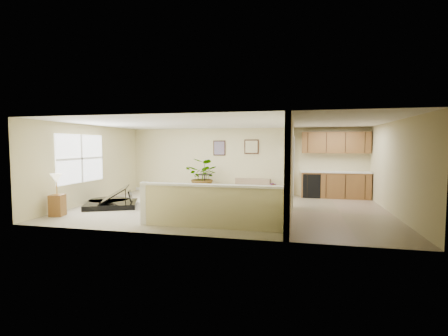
% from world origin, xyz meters
% --- Properties ---
extents(floor, '(9.00, 9.00, 0.00)m').
position_xyz_m(floor, '(0.00, 0.00, 0.00)').
color(floor, tan).
rests_on(floor, ground).
extents(back_wall, '(9.00, 0.04, 2.50)m').
position_xyz_m(back_wall, '(0.00, 3.00, 1.25)').
color(back_wall, beige).
rests_on(back_wall, floor).
extents(front_wall, '(9.00, 0.04, 2.50)m').
position_xyz_m(front_wall, '(0.00, -3.00, 1.25)').
color(front_wall, beige).
rests_on(front_wall, floor).
extents(left_wall, '(0.04, 6.00, 2.50)m').
position_xyz_m(left_wall, '(-4.50, 0.00, 1.25)').
color(left_wall, beige).
rests_on(left_wall, floor).
extents(right_wall, '(0.04, 6.00, 2.50)m').
position_xyz_m(right_wall, '(4.50, 0.00, 1.25)').
color(right_wall, beige).
rests_on(right_wall, floor).
extents(ceiling, '(9.00, 6.00, 0.04)m').
position_xyz_m(ceiling, '(0.00, 0.00, 2.50)').
color(ceiling, silver).
rests_on(ceiling, back_wall).
extents(kitchen_vinyl, '(2.70, 6.00, 0.01)m').
position_xyz_m(kitchen_vinyl, '(3.15, 0.00, 0.00)').
color(kitchen_vinyl, gray).
rests_on(kitchen_vinyl, floor).
extents(interior_partition, '(0.18, 5.99, 2.50)m').
position_xyz_m(interior_partition, '(1.80, 0.25, 1.22)').
color(interior_partition, beige).
rests_on(interior_partition, floor).
extents(pony_half_wall, '(3.42, 0.22, 1.00)m').
position_xyz_m(pony_half_wall, '(0.08, -2.30, 0.52)').
color(pony_half_wall, beige).
rests_on(pony_half_wall, floor).
extents(left_window, '(0.05, 2.15, 1.45)m').
position_xyz_m(left_window, '(-4.49, -0.50, 1.45)').
color(left_window, white).
rests_on(left_window, left_wall).
extents(wall_art_left, '(0.48, 0.04, 0.58)m').
position_xyz_m(wall_art_left, '(-0.95, 2.97, 1.75)').
color(wall_art_left, '#3B2215').
rests_on(wall_art_left, back_wall).
extents(wall_mirror, '(0.55, 0.04, 0.55)m').
position_xyz_m(wall_mirror, '(0.30, 2.97, 1.80)').
color(wall_mirror, '#3B2215').
rests_on(wall_mirror, back_wall).
extents(kitchen_cabinets, '(2.36, 0.65, 2.33)m').
position_xyz_m(kitchen_cabinets, '(3.19, 2.73, 0.87)').
color(kitchen_cabinets, brown).
rests_on(kitchen_cabinets, floor).
extents(piano, '(2.08, 2.03, 1.38)m').
position_xyz_m(piano, '(-3.48, -0.41, 0.57)').
color(piano, black).
rests_on(piano, floor).
extents(piano_bench, '(0.45, 0.77, 0.49)m').
position_xyz_m(piano_bench, '(-1.52, -0.18, 0.24)').
color(piano_bench, black).
rests_on(piano_bench, floor).
extents(loveseat, '(1.56, 1.08, 0.80)m').
position_xyz_m(loveseat, '(0.29, 2.70, 0.30)').
color(loveseat, '#977A60').
rests_on(loveseat, floor).
extents(accent_table, '(0.54, 0.54, 0.78)m').
position_xyz_m(accent_table, '(-1.38, 2.41, 0.50)').
color(accent_table, black).
rests_on(accent_table, floor).
extents(palm_plant, '(1.45, 1.33, 1.37)m').
position_xyz_m(palm_plant, '(-1.38, 2.27, 0.67)').
color(palm_plant, black).
rests_on(palm_plant, floor).
extents(small_plant, '(0.37, 0.37, 0.50)m').
position_xyz_m(small_plant, '(1.15, 2.43, 0.21)').
color(small_plant, black).
rests_on(small_plant, floor).
extents(lamp_stand, '(0.39, 0.39, 1.12)m').
position_xyz_m(lamp_stand, '(-4.15, -1.96, 0.47)').
color(lamp_stand, brown).
rests_on(lamp_stand, floor).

